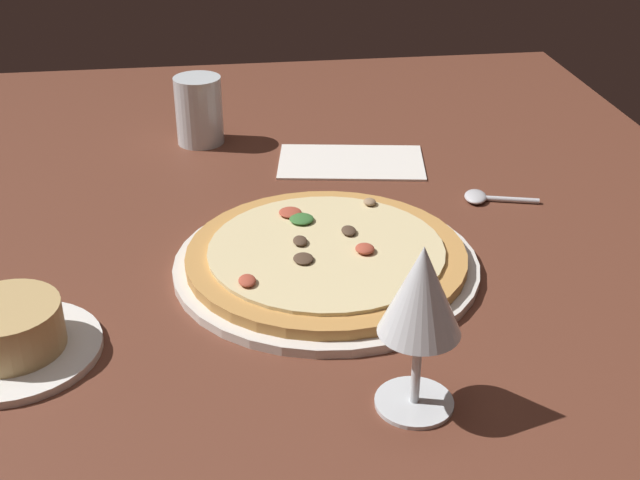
{
  "coord_description": "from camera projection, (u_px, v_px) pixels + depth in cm",
  "views": [
    {
      "loc": [
        -80.77,
        10.32,
        50.73
      ],
      "look_at": [
        -1.06,
        -0.53,
        7.0
      ],
      "focal_mm": 47.59,
      "sensor_mm": 36.0,
      "label": 1
    }
  ],
  "objects": [
    {
      "name": "dining_table",
      "position": [
        314.0,
        275.0,
        0.95
      ],
      "size": [
        150.0,
        110.0,
        4.0
      ],
      "primitive_type": "cube",
      "color": "brown",
      "rests_on": "ground"
    },
    {
      "name": "wine_glass_far",
      "position": [
        421.0,
        297.0,
        0.67
      ],
      "size": [
        6.84,
        6.84,
        15.38
      ],
      "color": "silver",
      "rests_on": "dining_table"
    },
    {
      "name": "pizza_main",
      "position": [
        326.0,
        259.0,
        0.92
      ],
      "size": [
        33.03,
        33.03,
        3.35
      ],
      "color": "silver",
      "rests_on": "dining_table"
    },
    {
      "name": "ramekin_on_saucer",
      "position": [
        11.0,
        335.0,
        0.77
      ],
      "size": [
        16.14,
        16.14,
        5.22
      ],
      "color": "white",
      "rests_on": "dining_table"
    },
    {
      "name": "paper_menu",
      "position": [
        351.0,
        162.0,
        1.17
      ],
      "size": [
        14.92,
        21.62,
        0.3
      ],
      "primitive_type": "cube",
      "rotation": [
        0.0,
        0.0,
        -0.16
      ],
      "color": "white",
      "rests_on": "dining_table"
    },
    {
      "name": "spoon",
      "position": [
        484.0,
        197.0,
        1.07
      ],
      "size": [
        4.72,
        9.59,
        1.0
      ],
      "color": "silver",
      "rests_on": "dining_table"
    },
    {
      "name": "water_glass",
      "position": [
        199.0,
        115.0,
        1.22
      ],
      "size": [
        6.78,
        6.78,
        9.79
      ],
      "color": "silver",
      "rests_on": "dining_table"
    }
  ]
}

